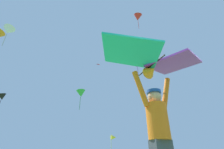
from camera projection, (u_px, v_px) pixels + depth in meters
kite_flyer_person at (159, 132)px, 2.44m from camera, size 0.81×0.34×1.92m
held_stunt_kite at (153, 61)px, 2.93m from camera, size 2.18×1.15×0.44m
distant_kite_black_high_left at (2, 97)px, 26.79m from camera, size 1.96×1.86×3.02m
distant_kite_red_low_right at (138, 17)px, 23.17m from camera, size 1.25×1.48×2.78m
distant_kite_red_high_right at (98, 64)px, 38.73m from camera, size 1.01×0.98×0.39m
distant_kite_purple_mid_left at (137, 64)px, 19.93m from camera, size 1.68×1.60×2.58m
distant_kite_orange_mid_right at (136, 73)px, 25.01m from camera, size 1.03×1.11×1.71m
distant_kite_white_low_left at (8, 31)px, 16.64m from camera, size 1.20×1.31×2.57m
distant_kite_green_far_center at (81, 94)px, 16.17m from camera, size 1.31×1.24×2.07m
marker_flag at (113, 139)px, 8.17m from camera, size 0.30×0.24×1.62m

